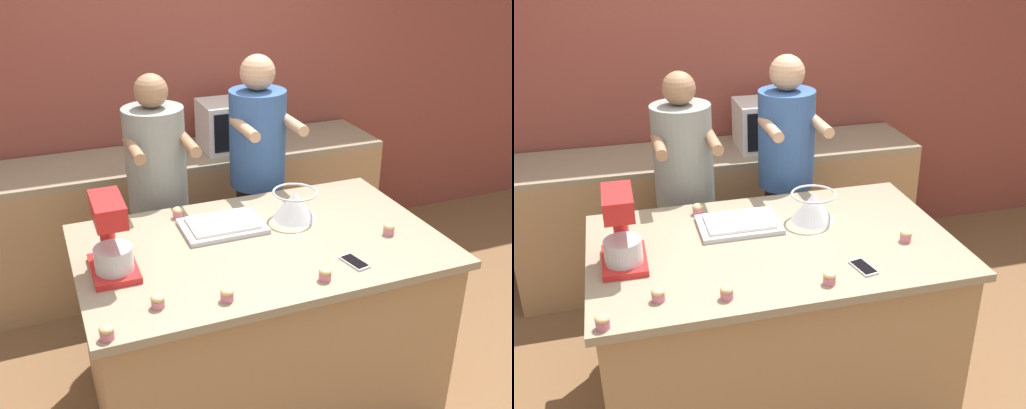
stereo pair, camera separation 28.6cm
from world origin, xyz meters
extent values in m
plane|color=brown|center=(0.00, 0.00, 0.00)|extent=(16.00, 16.00, 0.00)
cube|color=brown|center=(0.00, 1.75, 1.35)|extent=(10.00, 0.06, 2.70)
cube|color=#A87F56|center=(0.00, 0.00, 0.45)|extent=(1.70, 1.03, 0.90)
cube|color=gray|center=(0.00, 0.00, 0.92)|extent=(1.77, 1.09, 0.04)
cube|color=#A87F56|center=(0.00, 1.40, 0.45)|extent=(2.80, 0.60, 0.90)
cube|color=gray|center=(0.00, 1.40, 0.92)|extent=(2.80, 0.60, 0.04)
cylinder|color=#232328|center=(-0.32, 0.83, 0.41)|extent=(0.27, 0.27, 0.83)
cylinder|color=gray|center=(-0.32, 0.83, 1.13)|extent=(0.35, 0.35, 0.61)
sphere|color=#936B4C|center=(-0.32, 0.83, 1.53)|extent=(0.19, 0.19, 0.19)
cylinder|color=#936B4C|center=(-0.46, 0.66, 1.27)|extent=(0.06, 0.34, 0.06)
cylinder|color=#936B4C|center=(-0.17, 0.66, 1.27)|extent=(0.06, 0.34, 0.06)
cylinder|color=#232328|center=(0.31, 0.83, 0.44)|extent=(0.27, 0.27, 0.88)
cylinder|color=#335693|center=(0.31, 0.83, 1.18)|extent=(0.34, 0.34, 0.59)
sphere|color=tan|center=(0.31, 0.83, 1.58)|extent=(0.21, 0.21, 0.21)
cylinder|color=tan|center=(0.17, 0.66, 1.31)|extent=(0.06, 0.34, 0.06)
cylinder|color=tan|center=(0.46, 0.66, 1.31)|extent=(0.06, 0.34, 0.06)
cube|color=red|center=(-0.71, -0.01, 0.96)|extent=(0.20, 0.30, 0.03)
cylinder|color=red|center=(-0.71, 0.10, 1.09)|extent=(0.07, 0.07, 0.23)
cube|color=red|center=(-0.71, -0.03, 1.25)|extent=(0.13, 0.26, 0.10)
cylinder|color=#BCBCC1|center=(-0.71, -0.05, 1.03)|extent=(0.17, 0.17, 0.11)
cone|color=#BCBCC1|center=(0.27, 0.18, 1.02)|extent=(0.23, 0.23, 0.15)
torus|color=#BCBCC1|center=(0.27, 0.18, 1.09)|extent=(0.24, 0.24, 0.01)
cube|color=#BCBCC1|center=(-0.12, 0.21, 0.95)|extent=(0.42, 0.30, 0.02)
cube|color=white|center=(-0.12, 0.21, 0.97)|extent=(0.34, 0.24, 0.02)
cube|color=silver|center=(0.36, 1.40, 1.10)|extent=(0.45, 0.35, 0.33)
cube|color=black|center=(0.32, 1.22, 1.10)|extent=(0.31, 0.01, 0.26)
cube|color=#2D2D2D|center=(0.52, 1.22, 1.10)|extent=(0.09, 0.01, 0.26)
cube|color=silver|center=(0.33, -0.35, 0.95)|extent=(0.10, 0.15, 0.01)
cube|color=black|center=(0.33, -0.35, 0.95)|extent=(0.09, 0.14, 0.00)
cylinder|color=#D17084|center=(-0.31, -0.42, 0.96)|extent=(0.05, 0.05, 0.04)
ellipsoid|color=tan|center=(-0.31, -0.42, 0.99)|extent=(0.06, 0.06, 0.03)
cylinder|color=#D17084|center=(-0.59, -0.36, 0.96)|extent=(0.05, 0.05, 0.04)
ellipsoid|color=tan|center=(-0.59, -0.36, 0.99)|extent=(0.06, 0.06, 0.03)
cylinder|color=#D17084|center=(-0.81, -0.49, 0.96)|extent=(0.05, 0.05, 0.04)
ellipsoid|color=tan|center=(-0.81, -0.49, 0.99)|extent=(0.06, 0.06, 0.03)
cylinder|color=#D17084|center=(-0.30, 0.41, 0.96)|extent=(0.05, 0.05, 0.04)
ellipsoid|color=tan|center=(-0.30, 0.41, 0.99)|extent=(0.06, 0.06, 0.03)
cylinder|color=#D17084|center=(0.63, -0.16, 0.96)|extent=(0.05, 0.05, 0.04)
ellipsoid|color=tan|center=(0.63, -0.16, 0.99)|extent=(0.06, 0.06, 0.03)
cylinder|color=#D17084|center=(0.13, -0.42, 0.96)|extent=(0.05, 0.05, 0.04)
ellipsoid|color=tan|center=(0.13, -0.42, 0.99)|extent=(0.06, 0.06, 0.03)
camera|label=1|loc=(-0.96, -2.39, 2.34)|focal=42.00mm
camera|label=2|loc=(-0.69, -2.48, 2.34)|focal=42.00mm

